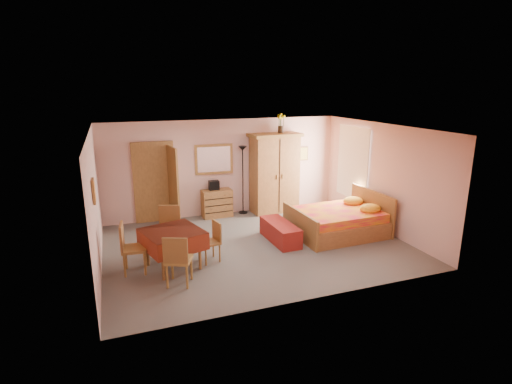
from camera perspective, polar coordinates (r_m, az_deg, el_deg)
name	(u,v)px	position (r m, az deg, el deg)	size (l,w,h in m)	color
floor	(256,245)	(9.02, 0.06, -7.60)	(6.50, 6.50, 0.00)	#68625B
ceiling	(256,128)	(8.37, 0.06, 9.06)	(6.50, 6.50, 0.00)	brown
wall_back	(225,167)	(10.92, -4.47, 3.52)	(6.50, 0.10, 2.60)	#D7A69C
wall_front	(311,226)	(6.42, 7.80, -4.88)	(6.50, 0.10, 2.60)	#D7A69C
wall_left	(95,204)	(8.12, -22.02, -1.60)	(0.10, 5.00, 2.60)	#D7A69C
wall_right	(382,178)	(10.16, 17.55, 1.99)	(0.10, 5.00, 2.60)	#D7A69C
doorway	(154,183)	(10.62, -14.31, 1.24)	(1.06, 0.12, 2.15)	#9E6B35
window	(353,163)	(11.06, 13.69, 4.07)	(0.08, 1.40, 1.95)	white
picture_left	(94,191)	(7.44, -22.19, 0.13)	(0.04, 0.32, 0.42)	orange
picture_back	(303,154)	(11.69, 6.75, 5.47)	(0.30, 0.04, 0.40)	#D8BF59
chest_of_drawers	(217,203)	(10.85, -5.60, -1.61)	(0.80, 0.40, 0.75)	#905E30
wall_mirror	(214,159)	(10.78, -6.04, 4.68)	(1.03, 0.05, 0.81)	white
stereo	(214,185)	(10.74, -6.02, 0.97)	(0.27, 0.19, 0.25)	black
floor_lamp	(243,180)	(10.97, -1.89, 1.70)	(0.24, 0.24, 1.88)	black
wardrobe	(274,173)	(11.11, 2.66, 2.71)	(1.41, 0.72, 2.21)	#A06636
sunflower_vase	(281,123)	(11.01, 3.57, 9.80)	(0.21, 0.21, 0.53)	yellow
bed	(337,214)	(9.72, 11.51, -3.15)	(2.11, 1.66, 0.98)	red
bench	(280,232)	(9.20, 3.47, -5.71)	(0.48, 1.31, 0.44)	maroon
dining_table	(173,249)	(8.00, -11.75, -7.99)	(1.05, 1.05, 0.77)	maroon
chair_south	(179,259)	(7.31, -10.98, -9.39)	(0.44, 0.44, 0.96)	olive
chair_north	(169,231)	(8.63, -12.38, -5.44)	(0.46, 0.46, 1.01)	#A57638
chair_west	(134,248)	(7.95, -17.01, -7.65)	(0.45, 0.45, 0.99)	#9F6F35
chair_east	(209,242)	(8.15, -6.68, -7.11)	(0.37, 0.37, 0.83)	olive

